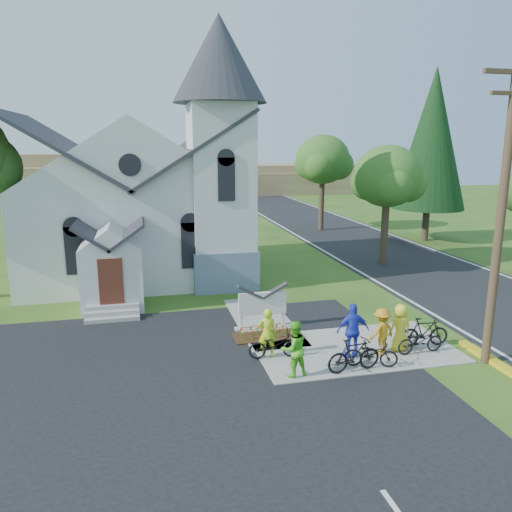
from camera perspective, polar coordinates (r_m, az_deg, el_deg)
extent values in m
plane|color=#2F5518|center=(17.40, 7.26, -11.62)|extent=(120.00, 120.00, 0.00)
cube|color=black|center=(14.73, -17.34, -16.94)|extent=(20.00, 16.00, 0.02)
cube|color=black|center=(34.43, 14.21, 0.46)|extent=(8.00, 90.00, 0.02)
cube|color=#9E978F|center=(18.36, 11.18, -10.34)|extent=(7.00, 4.00, 0.05)
cube|color=silver|center=(28.18, -13.70, 2.95)|extent=(11.00, 9.00, 5.00)
cube|color=slate|center=(25.57, -3.87, -1.14)|extent=(3.20, 3.20, 2.00)
cube|color=silver|center=(24.96, -3.99, 6.68)|extent=(3.00, 3.00, 9.00)
cone|color=#2B2B30|center=(25.10, -4.23, 21.59)|extent=(4.50, 4.50, 4.00)
cube|color=silver|center=(22.87, -16.08, -2.29)|extent=(2.60, 2.40, 2.80)
cube|color=#542618|center=(21.66, -16.24, -2.87)|extent=(1.00, 0.10, 2.00)
cube|color=#9E978F|center=(19.87, 0.74, -8.17)|extent=(2.20, 0.40, 0.10)
cube|color=white|center=(19.52, -1.70, -7.00)|extent=(0.12, 0.12, 1.00)
cube|color=white|center=(19.91, 3.13, -6.61)|extent=(0.12, 0.12, 1.00)
cube|color=white|center=(19.53, 0.75, -5.43)|extent=(1.90, 0.14, 0.90)
cube|color=#38220F|center=(19.07, 1.40, -9.16)|extent=(2.60, 1.10, 0.07)
cylinder|color=#4D3626|center=(17.39, 26.21, 4.33)|extent=(0.28, 0.28, 10.00)
cylinder|color=#37271E|center=(30.76, 14.47, 2.82)|extent=(0.44, 0.44, 4.05)
ellipsoid|color=#326021|center=(30.38, 14.82, 8.81)|extent=(4.00, 4.00, 3.60)
cylinder|color=#37271E|center=(41.77, 7.48, 6.00)|extent=(0.44, 0.44, 4.50)
ellipsoid|color=#326021|center=(41.50, 7.63, 10.89)|extent=(4.40, 4.40, 3.96)
cylinder|color=#37271E|center=(39.24, 18.81, 3.42)|extent=(0.50, 0.50, 2.40)
cone|color=black|center=(38.78, 19.48, 12.49)|extent=(5.20, 5.20, 10.00)
cube|color=brown|center=(71.94, -3.91, 8.73)|extent=(60.00, 8.00, 4.00)
cube|color=brown|center=(73.05, -16.82, 8.91)|extent=(30.00, 6.00, 5.60)
cube|color=brown|center=(74.37, 8.74, 8.36)|extent=(25.00, 6.00, 3.00)
imported|color=#C2DF1A|center=(17.03, 1.30, -8.77)|extent=(0.68, 0.50, 1.71)
imported|color=black|center=(17.09, 2.12, -10.12)|extent=(1.81, 0.77, 0.93)
imported|color=#60DE29|center=(15.75, 4.32, -10.51)|extent=(1.01, 0.87, 1.79)
imported|color=black|center=(16.40, 11.14, -11.04)|extent=(1.89, 0.72, 1.11)
imported|color=blue|center=(17.28, 11.02, -8.35)|extent=(1.15, 0.56, 1.90)
imported|color=black|center=(16.89, 13.03, -10.80)|extent=(1.82, 1.12, 0.90)
imported|color=orange|center=(17.74, 14.15, -8.38)|extent=(1.20, 0.90, 1.65)
imported|color=black|center=(18.96, 18.70, -8.21)|extent=(1.82, 0.69, 1.07)
imported|color=yellow|center=(18.24, 16.17, -7.84)|extent=(0.88, 0.62, 1.68)
imported|color=black|center=(18.34, 18.25, -9.18)|extent=(1.76, 0.70, 0.91)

